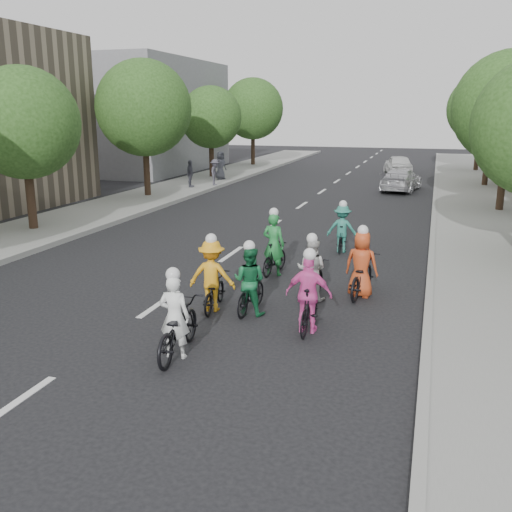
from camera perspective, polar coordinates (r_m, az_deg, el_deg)
The scene contains 26 objects.
ground at distance 13.64m, azimuth -9.64°, elevation -4.74°, with size 120.00×120.00×0.00m, color black.
sidewalk_left at distance 25.95m, azimuth -15.52°, elevation 4.22°, with size 4.00×80.00×0.15m, color gray.
curb_left at distance 24.95m, azimuth -11.74°, elevation 4.09°, with size 0.18×80.00×0.18m, color #999993.
sidewalk_right at distance 21.97m, azimuth 22.34°, elevation 1.89°, with size 4.00×80.00×0.15m, color gray.
curb_right at distance 21.87m, azimuth 17.26°, elevation 2.31°, with size 0.18×80.00×0.18m, color #999993.
bldg_sw at distance 45.14m, azimuth -12.08°, elevation 13.55°, with size 10.00×14.00×8.00m, color slate.
tree_l_2 at distance 22.47m, azimuth -22.23°, elevation 12.19°, with size 4.00×4.00×5.97m.
tree_l_3 at distance 29.99m, azimuth -11.15°, elevation 14.31°, with size 4.80×4.80×6.93m.
tree_l_4 at distance 38.17m, azimuth -4.54°, elevation 13.66°, with size 4.00×4.00×5.97m.
tree_l_5 at distance 46.64m, azimuth -0.31°, elevation 14.51°, with size 4.80×4.80×6.93m.
tree_r_1 at distance 27.19m, azimuth 24.06°, elevation 13.39°, with size 4.80×4.80×6.93m.
tree_r_2 at distance 36.15m, azimuth 22.44°, elevation 12.61°, with size 4.00×4.00×5.97m.
tree_r_3 at distance 45.13m, azimuth 21.61°, elevation 13.54°, with size 4.80×4.80×6.93m.
cyclist_0 at distance 10.64m, azimuth -7.93°, elevation -6.92°, with size 0.85×2.02×1.71m.
cyclist_1 at distance 12.67m, azimuth -0.60°, elevation -3.01°, with size 0.79×1.57×1.68m.
cyclist_2 at distance 12.90m, azimuth -4.36°, elevation -2.58°, with size 1.12×1.60×1.79m.
cyclist_3 at distance 11.68m, azimuth 5.34°, elevation -4.51°, with size 0.95×1.62×1.77m.
cyclist_4 at distance 14.09m, azimuth 10.49°, elevation -1.52°, with size 0.87×1.93×1.78m.
cyclist_5 at distance 15.68m, azimuth 1.82°, elevation 0.46°, with size 0.68×1.56×1.87m.
cyclist_6 at distance 13.72m, azimuth 5.58°, elevation -1.96°, with size 0.76×1.73×1.63m.
cyclist_7 at distance 18.42m, azimuth 8.62°, elevation 2.40°, with size 0.98×1.47×1.67m.
follow_car_lead at distance 33.27m, azimuth 14.32°, elevation 7.39°, with size 1.75×4.30×1.25m, color silver.
follow_car_trail at distance 41.85m, azimuth 14.03°, elevation 8.86°, with size 1.64×4.07×1.39m, color silver.
spectator_0 at distance 33.66m, azimuth -4.13°, elevation 8.35°, with size 0.97×0.56×1.51m, color #484652.
spectator_1 at distance 32.93m, azimuth -6.60°, elevation 8.18°, with size 0.90×0.37×1.53m, color #51515E.
spectator_2 at distance 36.56m, azimuth -3.56°, elevation 9.03°, with size 0.86×0.56×1.75m, color #4C4E59.
Camera 1 is at (5.96, -11.44, 4.42)m, focal length 40.00 mm.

